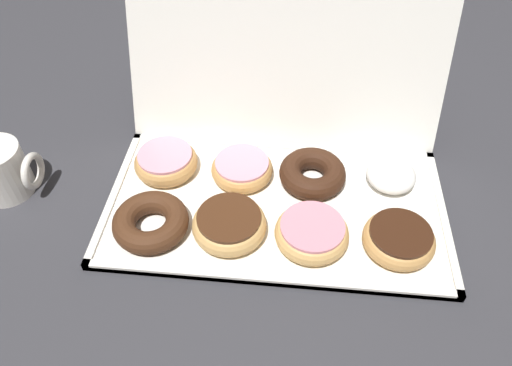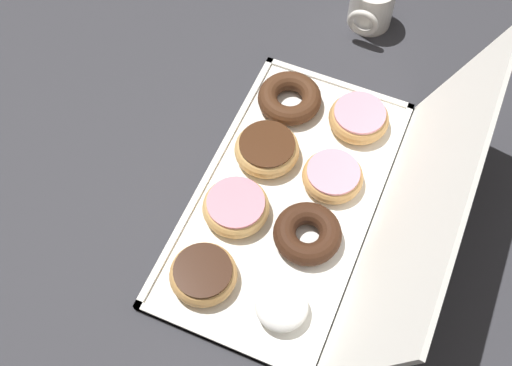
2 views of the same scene
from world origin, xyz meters
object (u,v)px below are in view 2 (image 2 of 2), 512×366
object	(u,v)px
chocolate_cake_ring_donut_6	(307,234)
powdered_filled_donut_7	(282,306)
pink_frosted_donut_2	(236,207)
chocolate_frosted_donut_1	(267,149)
donut_box	(286,199)
pink_frosted_donut_5	(333,176)
coffee_mug	(373,6)
pink_frosted_donut_4	(359,118)
chocolate_frosted_donut_3	(203,274)
chocolate_cake_ring_donut_0	(290,98)

from	to	relation	value
chocolate_cake_ring_donut_6	powdered_filled_donut_7	world-z (taller)	powdered_filled_donut_7
pink_frosted_donut_2	powdered_filled_donut_7	bearing A→B (deg)	45.86
pink_frosted_donut_2	chocolate_frosted_donut_1	bearing A→B (deg)	178.43
donut_box	pink_frosted_donut_5	xyz separation A→B (m)	(-0.06, 0.06, 0.02)
pink_frosted_donut_2	powdered_filled_donut_7	xyz separation A→B (m)	(0.13, 0.14, 0.00)
chocolate_cake_ring_donut_6	coffee_mug	world-z (taller)	coffee_mug
chocolate_cake_ring_donut_6	coffee_mug	distance (m)	0.52
donut_box	pink_frosted_donut_2	size ratio (longest dim) A/B	4.87
pink_frosted_donut_2	pink_frosted_donut_4	bearing A→B (deg)	152.80
chocolate_frosted_donut_1	coffee_mug	distance (m)	0.40
chocolate_frosted_donut_1	chocolate_frosted_donut_3	world-z (taller)	chocolate_frosted_donut_1
pink_frosted_donut_2	powdered_filled_donut_7	distance (m)	0.19
chocolate_frosted_donut_3	pink_frosted_donut_5	world-z (taller)	chocolate_frosted_donut_3
chocolate_frosted_donut_1	powdered_filled_donut_7	distance (m)	0.29
pink_frosted_donut_2	coffee_mug	xyz separation A→B (m)	(-0.52, 0.07, 0.02)
donut_box	chocolate_cake_ring_donut_6	distance (m)	0.09
chocolate_frosted_donut_3	powdered_filled_donut_7	world-z (taller)	powdered_filled_donut_7
chocolate_frosted_donut_1	pink_frosted_donut_4	xyz separation A→B (m)	(-0.13, 0.13, -0.00)
chocolate_cake_ring_donut_6	powdered_filled_donut_7	bearing A→B (deg)	3.40
pink_frosted_donut_5	powdered_filled_donut_7	xyz separation A→B (m)	(0.26, 0.01, 0.00)
chocolate_cake_ring_donut_6	powdered_filled_donut_7	xyz separation A→B (m)	(0.13, 0.01, 0.00)
pink_frosted_donut_5	coffee_mug	size ratio (longest dim) A/B	0.98
donut_box	pink_frosted_donut_4	bearing A→B (deg)	161.98
chocolate_cake_ring_donut_0	chocolate_frosted_donut_1	world-z (taller)	chocolate_frosted_donut_1
donut_box	pink_frosted_donut_2	xyz separation A→B (m)	(0.06, -0.07, 0.02)
pink_frosted_donut_2	chocolate_cake_ring_donut_6	bearing A→B (deg)	90.37
chocolate_cake_ring_donut_0	chocolate_frosted_donut_3	world-z (taller)	same
chocolate_cake_ring_donut_0	pink_frosted_donut_4	xyz separation A→B (m)	(-0.01, 0.13, 0.00)
pink_frosted_donut_5	chocolate_frosted_donut_1	bearing A→B (deg)	-92.32
pink_frosted_donut_5	chocolate_frosted_donut_3	bearing A→B (deg)	-26.81
chocolate_frosted_donut_3	chocolate_cake_ring_donut_6	distance (m)	0.18
powdered_filled_donut_7	chocolate_frosted_donut_3	bearing A→B (deg)	-90.51
powdered_filled_donut_7	coffee_mug	bearing A→B (deg)	-174.22
pink_frosted_donut_2	chocolate_cake_ring_donut_6	distance (m)	0.13
donut_box	pink_frosted_donut_5	bearing A→B (deg)	135.34
chocolate_cake_ring_donut_6	coffee_mug	xyz separation A→B (m)	(-0.52, -0.06, 0.02)
chocolate_cake_ring_donut_0	pink_frosted_donut_2	world-z (taller)	pink_frosted_donut_2
donut_box	chocolate_cake_ring_donut_6	xyz separation A→B (m)	(0.06, 0.06, 0.02)
donut_box	chocolate_frosted_donut_1	size ratio (longest dim) A/B	4.80
pink_frosted_donut_2	chocolate_frosted_donut_3	bearing A→B (deg)	0.61
donut_box	chocolate_cake_ring_donut_0	bearing A→B (deg)	-159.94
pink_frosted_donut_2	pink_frosted_donut_5	distance (m)	0.18
pink_frosted_donut_4	chocolate_cake_ring_donut_6	world-z (taller)	pink_frosted_donut_4
chocolate_frosted_donut_3	pink_frosted_donut_5	xyz separation A→B (m)	(-0.26, 0.13, -0.00)
chocolate_frosted_donut_3	pink_frosted_donut_4	world-z (taller)	pink_frosted_donut_4
donut_box	chocolate_cake_ring_donut_0	world-z (taller)	chocolate_cake_ring_donut_0
chocolate_cake_ring_donut_0	powdered_filled_donut_7	xyz separation A→B (m)	(0.39, 0.14, 0.00)
chocolate_cake_ring_donut_0	chocolate_frosted_donut_1	xyz separation A→B (m)	(0.12, 0.01, 0.00)
chocolate_frosted_donut_3	pink_frosted_donut_4	size ratio (longest dim) A/B	0.99
pink_frosted_donut_4	coffee_mug	xyz separation A→B (m)	(-0.26, -0.06, 0.02)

